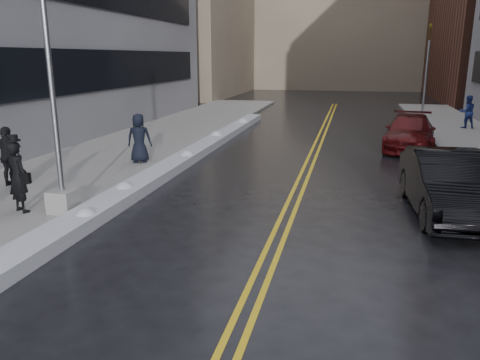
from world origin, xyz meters
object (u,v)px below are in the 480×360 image
Objects in this scene: traffic_signal at (426,69)px; car_maroon at (410,132)px; pedestrian_d at (9,157)px; car_black at (448,184)px; lamppost at (55,123)px; pedestrian_east at (467,112)px; pedestrian_fedora at (18,177)px; pedestrian_c at (139,138)px.

traffic_signal reaches higher than car_maroon.
car_black is at bearing -164.74° from pedestrian_d.
traffic_signal reaches higher than car_black.
lamppost reaches higher than traffic_signal.
lamppost is 3.98× the size of pedestrian_d.
pedestrian_fedora is at bearing 39.52° from pedestrian_east.
car_maroon is at bearing -129.48° from pedestrian_d.
pedestrian_fedora is 11.44m from car_black.
traffic_signal is 3.15× the size of pedestrian_c.
pedestrian_fedora reaches higher than pedestrian_c.
pedestrian_d reaches higher than pedestrian_east.
car_maroon is (10.66, 6.19, -0.33)m from pedestrian_c.
pedestrian_d is 16.76m from car_maroon.
lamppost is 6.31m from pedestrian_c.
traffic_signal is (11.80, 22.00, 0.87)m from lamppost.
traffic_signal is 3.13× the size of pedestrian_d.
traffic_signal is 1.13× the size of car_maroon.
pedestrian_east is (16.95, 16.96, -0.03)m from pedestrian_d.
lamppost reaches higher than pedestrian_fedora.
pedestrian_fedora is 1.00× the size of pedestrian_d.
lamppost is at bearing 160.88° from pedestrian_d.
pedestrian_c is at bearing 158.18° from car_black.
pedestrian_d is (-3.14, 1.91, -1.43)m from lamppost.
lamppost reaches higher than car_black.
pedestrian_fedora is (-1.11, -0.23, -1.43)m from lamppost.
pedestrian_east is at bearing 53.81° from lamppost.
pedestrian_fedora is 2.95m from pedestrian_d.
car_maroon is at bearing -109.19° from pedestrian_fedora.
pedestrian_fedora is at bearing -120.15° from traffic_signal.
lamppost reaches higher than pedestrian_east.
traffic_signal is at bearing 87.14° from car_maroon.
pedestrian_c is at bearing -142.29° from car_maroon.
pedestrian_d reaches higher than car_maroon.
lamppost is at bearing -168.91° from car_black.
traffic_signal is at bearing -114.42° from pedestrian_d.
traffic_signal is 20.32m from pedestrian_c.
car_maroon is (13.15, 10.39, -0.34)m from pedestrian_d.
pedestrian_c is (0.46, 6.34, -0.00)m from pedestrian_fedora.
pedestrian_fedora reaches higher than car_black.
lamppost is 1.47× the size of car_black.
car_maroon is at bearing -100.44° from traffic_signal.
car_maroon is at bearing 47.51° from pedestrian_east.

